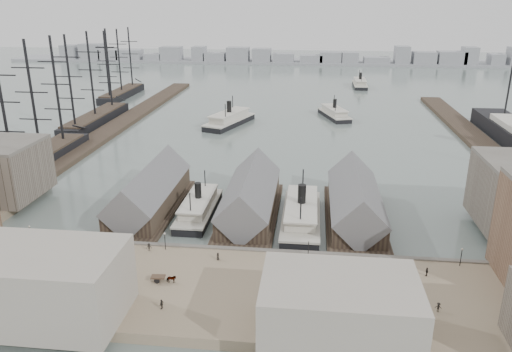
# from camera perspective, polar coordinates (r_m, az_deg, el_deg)

# --- Properties ---
(ground) EXTENTS (900.00, 900.00, 0.00)m
(ground) POSITION_cam_1_polar(r_m,az_deg,el_deg) (112.13, -1.77, -8.03)
(ground) COLOR slate
(ground) RESTS_ON ground
(quay) EXTENTS (180.00, 30.00, 2.00)m
(quay) POSITION_cam_1_polar(r_m,az_deg,el_deg) (94.56, -3.56, -13.07)
(quay) COLOR #7E6D55
(quay) RESTS_ON ground
(seawall) EXTENTS (180.00, 1.20, 2.30)m
(seawall) POSITION_cam_1_polar(r_m,az_deg,el_deg) (107.06, -2.18, -8.76)
(seawall) COLOR #59544C
(seawall) RESTS_ON ground
(west_wharf) EXTENTS (10.00, 220.00, 1.60)m
(west_wharf) POSITION_cam_1_polar(r_m,az_deg,el_deg) (220.84, -15.72, 5.47)
(west_wharf) COLOR #2D231C
(west_wharf) RESTS_ON ground
(east_wharf) EXTENTS (10.00, 180.00, 1.60)m
(east_wharf) POSITION_cam_1_polar(r_m,az_deg,el_deg) (205.07, 24.33, 3.39)
(east_wharf) COLOR #2D231C
(east_wharf) RESTS_ON ground
(ferry_shed_west) EXTENTS (14.00, 42.00, 12.60)m
(ferry_shed_west) POSITION_cam_1_polar(r_m,az_deg,el_deg) (130.99, -12.05, -2.04)
(ferry_shed_west) COLOR #2D231C
(ferry_shed_west) RESTS_ON ground
(ferry_shed_center) EXTENTS (14.00, 42.00, 12.60)m
(ferry_shed_center) POSITION_cam_1_polar(r_m,az_deg,el_deg) (125.36, -0.69, -2.59)
(ferry_shed_center) COLOR #2D231C
(ferry_shed_center) RESTS_ON ground
(ferry_shed_east) EXTENTS (14.00, 42.00, 12.60)m
(ferry_shed_east) POSITION_cam_1_polar(r_m,az_deg,el_deg) (124.99, 11.24, -3.05)
(ferry_shed_east) COLOR #2D231C
(ferry_shed_east) RESTS_ON ground
(street_bldg_center) EXTENTS (24.00, 16.00, 10.00)m
(street_bldg_center) POSITION_cam_1_polar(r_m,az_deg,el_deg) (80.26, 9.48, -14.80)
(street_bldg_center) COLOR gray
(street_bldg_center) RESTS_ON quay
(street_bldg_west) EXTENTS (30.00, 16.00, 12.00)m
(street_bldg_west) POSITION_cam_1_polar(r_m,az_deg,el_deg) (91.26, -24.33, -11.15)
(street_bldg_west) COLOR gray
(street_bldg_west) RESTS_ON quay
(lamp_post_far_w) EXTENTS (0.44, 0.44, 3.92)m
(lamp_post_far_w) POSITION_cam_1_polar(r_m,az_deg,el_deg) (118.88, -24.44, -5.71)
(lamp_post_far_w) COLOR black
(lamp_post_far_w) RESTS_ON quay
(lamp_post_near_w) EXTENTS (0.44, 0.44, 3.92)m
(lamp_post_near_w) POSITION_cam_1_polar(r_m,az_deg,el_deg) (106.99, -10.38, -6.97)
(lamp_post_near_w) COLOR black
(lamp_post_near_w) RESTS_ON quay
(lamp_post_near_e) EXTENTS (0.44, 0.44, 3.92)m
(lamp_post_near_e) POSITION_cam_1_polar(r_m,az_deg,el_deg) (102.77, 6.02, -7.90)
(lamp_post_near_e) COLOR black
(lamp_post_near_e) RESTS_ON quay
(lamp_post_far_e) EXTENTS (0.44, 0.44, 3.92)m
(lamp_post_far_e) POSITION_cam_1_polar(r_m,az_deg,el_deg) (107.13, 22.44, -8.20)
(lamp_post_far_e) COLOR black
(lamp_post_far_e) RESTS_ON quay
(far_shore) EXTENTS (500.00, 40.00, 15.72)m
(far_shore) POSITION_cam_1_polar(r_m,az_deg,el_deg) (435.37, 4.43, 13.22)
(far_shore) COLOR gray
(far_shore) RESTS_ON ground
(ferry_docked_west) EXTENTS (7.72, 25.72, 9.19)m
(ferry_docked_west) POSITION_cam_1_polar(r_m,az_deg,el_deg) (127.46, -6.57, -3.55)
(ferry_docked_west) COLOR black
(ferry_docked_west) RESTS_ON ground
(ferry_docked_east) EXTENTS (9.03, 30.11, 10.75)m
(ferry_docked_east) POSITION_cam_1_polar(r_m,az_deg,el_deg) (122.19, 5.19, -4.36)
(ferry_docked_east) COLOR black
(ferry_docked_east) RESTS_ON ground
(ferry_open_near) EXTENTS (19.37, 32.68, 11.19)m
(ferry_open_near) POSITION_cam_1_polar(r_m,az_deg,el_deg) (218.06, -3.07, 6.50)
(ferry_open_near) COLOR black
(ferry_open_near) RESTS_ON ground
(ferry_open_mid) EXTENTS (15.37, 26.78, 9.17)m
(ferry_open_mid) POSITION_cam_1_polar(r_m,az_deg,el_deg) (234.71, 8.94, 7.12)
(ferry_open_mid) COLOR black
(ferry_open_mid) RESTS_ON ground
(ferry_open_far) EXTENTS (8.05, 26.63, 9.50)m
(ferry_open_far) POSITION_cam_1_polar(r_m,az_deg,el_deg) (321.82, 11.79, 10.32)
(ferry_open_far) COLOR black
(ferry_open_far) RESTS_ON ground
(sailing_ship_near) EXTENTS (9.83, 67.75, 40.43)m
(sailing_ship_near) POSITION_cam_1_polar(r_m,az_deg,el_deg) (173.29, -24.60, 1.35)
(sailing_ship_near) COLOR black
(sailing_ship_near) RESTS_ON ground
(sailing_ship_mid) EXTENTS (9.57, 55.31, 39.35)m
(sailing_ship_mid) POSITION_cam_1_polar(r_m,az_deg,el_deg) (231.40, -17.87, 6.40)
(sailing_ship_mid) COLOR black
(sailing_ship_mid) RESTS_ON ground
(sailing_ship_far) EXTENTS (8.94, 49.68, 36.76)m
(sailing_ship_far) POSITION_cam_1_polar(r_m,az_deg,el_deg) (291.94, -15.07, 9.22)
(sailing_ship_far) COLOR black
(sailing_ship_far) RESTS_ON ground
(tram) EXTENTS (2.56, 9.77, 3.47)m
(tram) POSITION_cam_1_polar(r_m,az_deg,el_deg) (95.94, 14.72, -11.28)
(tram) COLOR black
(tram) RESTS_ON quay
(horse_cart_left) EXTENTS (4.77, 3.49, 1.67)m
(horse_cart_left) POSITION_cam_1_polar(r_m,az_deg,el_deg) (111.13, -24.59, -8.58)
(horse_cart_left) COLOR black
(horse_cart_left) RESTS_ON quay
(horse_cart_center) EXTENTS (4.93, 1.70, 1.61)m
(horse_cart_center) POSITION_cam_1_polar(r_m,az_deg,el_deg) (96.19, -10.11, -11.48)
(horse_cart_center) COLOR black
(horse_cart_center) RESTS_ON quay
(horse_cart_right) EXTENTS (4.64, 1.84, 1.49)m
(horse_cart_right) POSITION_cam_1_polar(r_m,az_deg,el_deg) (92.16, 11.72, -13.14)
(horse_cart_right) COLOR black
(horse_cart_right) RESTS_ON quay
(pedestrian_0) EXTENTS (0.75, 0.70, 1.65)m
(pedestrian_0) POSITION_cam_1_polar(r_m,az_deg,el_deg) (116.12, -22.60, -7.07)
(pedestrian_0) COLOR black
(pedestrian_0) RESTS_ON quay
(pedestrian_2) EXTENTS (1.24, 0.87, 1.75)m
(pedestrian_2) POSITION_cam_1_polar(r_m,az_deg,el_deg) (107.92, -12.13, -7.95)
(pedestrian_2) COLOR black
(pedestrian_2) RESTS_ON quay
(pedestrian_3) EXTENTS (0.77, 1.16, 1.83)m
(pedestrian_3) POSITION_cam_1_polar(r_m,az_deg,el_deg) (89.13, -10.73, -14.20)
(pedestrian_3) COLOR black
(pedestrian_3) RESTS_ON quay
(pedestrian_4) EXTENTS (0.68, 0.87, 1.57)m
(pedestrian_4) POSITION_cam_1_polar(r_m,az_deg,el_deg) (102.51, -4.37, -9.14)
(pedestrian_4) COLOR black
(pedestrian_4) RESTS_ON quay
(pedestrian_5) EXTENTS (0.50, 0.67, 1.77)m
(pedestrian_5) POSITION_cam_1_polar(r_m,az_deg,el_deg) (94.42, 4.27, -11.80)
(pedestrian_5) COLOR black
(pedestrian_5) RESTS_ON quay
(pedestrian_6) EXTENTS (1.10, 1.11, 1.81)m
(pedestrian_6) POSITION_cam_1_polar(r_m,az_deg,el_deg) (100.09, 8.66, -10.01)
(pedestrian_6) COLOR black
(pedestrian_6) RESTS_ON quay
(pedestrian_7) EXTENTS (1.20, 0.84, 1.69)m
(pedestrian_7) POSITION_cam_1_polar(r_m,az_deg,el_deg) (92.40, 20.12, -13.88)
(pedestrian_7) COLOR black
(pedestrian_7) RESTS_ON quay
(pedestrian_8) EXTENTS (0.59, 1.09, 1.77)m
(pedestrian_8) POSITION_cam_1_polar(r_m,az_deg,el_deg) (102.16, 18.94, -10.30)
(pedestrian_8) COLOR black
(pedestrian_8) RESTS_ON quay
(pedestrian_10) EXTENTS (0.98, 0.78, 1.74)m
(pedestrian_10) POSITION_cam_1_polar(r_m,az_deg,el_deg) (114.68, -26.71, -8.03)
(pedestrian_10) COLOR black
(pedestrian_10) RESTS_ON quay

